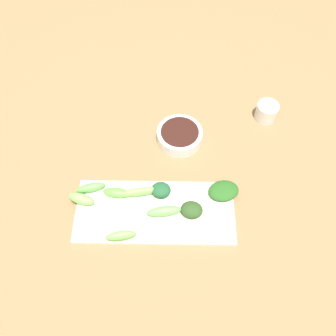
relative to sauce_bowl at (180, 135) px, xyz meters
name	(u,v)px	position (x,y,z in m)	size (l,w,h in m)	color
tabletop	(165,193)	(0.16, -0.04, -0.03)	(2.10, 2.10, 0.02)	olive
sauce_bowl	(180,135)	(0.00, 0.00, 0.00)	(0.12, 0.12, 0.04)	white
serving_plate	(155,212)	(0.22, -0.06, -0.01)	(0.17, 0.38, 0.01)	silver
broccoli_leafy_0	(192,210)	(0.23, 0.03, 0.01)	(0.05, 0.05, 0.03)	#29461E
broccoli_leafy_1	(224,191)	(0.17, 0.11, 0.00)	(0.06, 0.08, 0.02)	#25571D
broccoli_stalk_2	(81,199)	(0.20, -0.24, 0.01)	(0.03, 0.07, 0.03)	#78AF5A
broccoli_stalk_3	(140,192)	(0.18, -0.10, 0.00)	(0.02, 0.09, 0.03)	#75A153
broccoli_stalk_4	(116,193)	(0.18, -0.16, 0.00)	(0.03, 0.07, 0.02)	#5EB243
broccoli_stalk_5	(121,236)	(0.29, -0.13, 0.01)	(0.02, 0.07, 0.03)	#71B656
broccoli_leafy_6	(161,190)	(0.17, -0.05, 0.00)	(0.04, 0.05, 0.03)	#1F502D
broccoli_stalk_7	(91,188)	(0.17, -0.22, 0.00)	(0.02, 0.07, 0.02)	#5EAA4B
broccoli_stalk_8	(162,211)	(0.23, -0.04, 0.00)	(0.02, 0.08, 0.03)	#67B256
tea_cup	(267,112)	(-0.08, 0.25, 0.01)	(0.06, 0.06, 0.05)	silver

